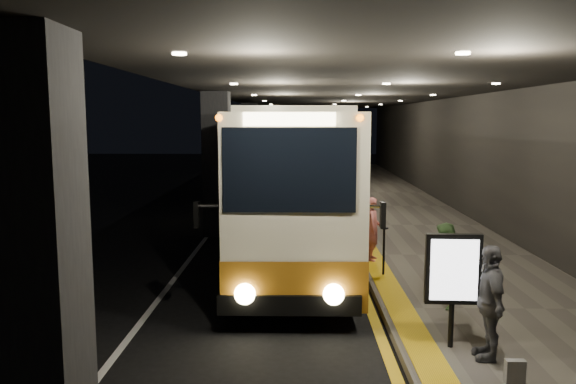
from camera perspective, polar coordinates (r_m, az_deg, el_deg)
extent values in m
plane|color=black|center=(13.60, -3.17, -7.83)|extent=(90.00, 90.00, 0.00)
cube|color=silver|center=(18.64, -7.60, -3.69)|extent=(0.12, 50.00, 0.01)
cube|color=gold|center=(18.49, 5.25, -3.75)|extent=(0.18, 50.00, 0.01)
cube|color=#514C44|center=(18.81, 12.58, -3.49)|extent=(4.50, 50.00, 0.15)
cube|color=gold|center=(18.51, 6.80, -3.29)|extent=(0.50, 50.00, 0.01)
cube|color=black|center=(19.08, 19.49, 5.26)|extent=(0.10, 50.00, 6.00)
cube|color=black|center=(5.82, -24.35, -6.91)|extent=(0.80, 0.80, 4.40)
cube|color=black|center=(17.32, -7.23, 2.80)|extent=(0.80, 0.80, 4.40)
cube|color=black|center=(29.23, -3.88, 4.70)|extent=(0.80, 0.80, 4.40)
cube|color=black|center=(18.18, 5.91, 10.61)|extent=(9.00, 50.00, 0.40)
cube|color=beige|center=(14.84, 0.46, 1.47)|extent=(2.59, 11.69, 3.30)
cube|color=#9A5F16|center=(15.01, 0.46, -3.14)|extent=(2.61, 11.71, 0.87)
cube|color=black|center=(8.94, 0.13, 2.24)|extent=(2.14, 0.09, 1.36)
cube|color=black|center=(9.48, 0.13, -11.29)|extent=(2.38, 0.28, 0.34)
cylinder|color=black|center=(11.56, -5.20, -8.12)|extent=(0.27, 0.97, 0.97)
cylinder|color=black|center=(11.53, 5.79, -8.16)|extent=(0.27, 0.97, 0.97)
cylinder|color=black|center=(18.94, -2.75, -1.99)|extent=(0.27, 0.97, 0.97)
cylinder|color=black|center=(18.92, 3.88, -2.00)|extent=(0.27, 0.97, 0.97)
sphere|color=#FFEAA5|center=(9.37, -4.41, -10.28)|extent=(0.35, 0.35, 0.35)
sphere|color=#FFEAA5|center=(9.35, 4.66, -10.32)|extent=(0.35, 0.35, 0.35)
cube|color=#FFF2BF|center=(8.89, 0.13, 7.41)|extent=(1.46, 0.07, 0.21)
cube|color=beige|center=(28.42, 1.32, 4.64)|extent=(3.28, 12.71, 3.57)
cube|color=#9A5F16|center=(28.52, 1.31, 2.01)|extent=(3.30, 12.73, 0.94)
cube|color=black|center=(22.08, 1.42, 5.89)|extent=(2.31, 0.18, 1.47)
cube|color=black|center=(22.35, 1.40, -0.30)|extent=(2.58, 0.39, 0.37)
cylinder|color=black|center=(24.62, -1.41, 0.29)|extent=(0.29, 1.05, 1.05)
cylinder|color=black|center=(24.63, 4.13, 0.28)|extent=(0.29, 1.05, 1.05)
cylinder|color=black|center=(32.74, -0.82, 2.06)|extent=(0.29, 1.05, 1.05)
cylinder|color=black|center=(32.76, 3.35, 2.05)|extent=(0.29, 1.05, 1.05)
cube|color=beige|center=(43.07, 0.72, 5.45)|extent=(2.62, 12.02, 3.40)
cube|color=#9A5F16|center=(43.13, 0.72, 3.79)|extent=(2.64, 12.04, 0.90)
cube|color=black|center=(37.02, 0.68, 6.29)|extent=(2.20, 0.08, 1.40)
cube|color=black|center=(37.21, 0.67, 2.75)|extent=(2.45, 0.27, 0.35)
cylinder|color=black|center=(39.38, -0.96, 2.93)|extent=(0.28, 1.00, 1.00)
cylinder|color=black|center=(39.37, 2.34, 2.92)|extent=(0.28, 1.00, 1.00)
cylinder|color=black|center=(47.16, -0.64, 3.67)|extent=(0.28, 1.00, 1.00)
cylinder|color=black|center=(47.15, 2.12, 3.67)|extent=(0.28, 1.00, 1.00)
imported|color=#B45954|center=(13.80, 8.60, -3.74)|extent=(0.48, 0.63, 1.55)
imported|color=#4E7742|center=(10.66, 15.64, -7.23)|extent=(0.64, 0.85, 1.56)
imported|color=#4A494E|center=(8.64, 19.79, -10.47)|extent=(0.57, 1.01, 1.67)
cube|color=black|center=(8.24, 22.06, -16.54)|extent=(0.26, 0.12, 0.31)
cylinder|color=black|center=(9.03, 16.22, -12.86)|extent=(0.08, 0.08, 0.68)
cube|color=black|center=(8.78, 16.43, -7.52)|extent=(0.83, 0.13, 1.06)
cube|color=white|center=(8.72, 16.54, -7.62)|extent=(0.70, 0.05, 0.92)
cylinder|color=black|center=(12.59, 9.70, -5.99)|extent=(0.05, 0.05, 1.06)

